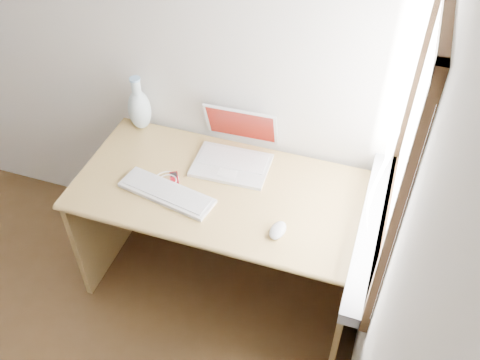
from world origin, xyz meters
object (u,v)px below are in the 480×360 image
(laptop, at_px, (235,152))
(vase, at_px, (139,108))
(desk, at_px, (228,206))
(external_keyboard, at_px, (167,193))

(laptop, relative_size, vase, 1.23)
(laptop, distance_m, vase, 0.56)
(laptop, bearing_deg, desk, -90.76)
(laptop, height_order, vase, vase)
(external_keyboard, xyz_separation_m, vase, (-0.33, 0.42, 0.11))
(desk, bearing_deg, vase, 158.43)
(laptop, relative_size, external_keyboard, 0.78)
(desk, distance_m, laptop, 0.29)
(desk, distance_m, vase, 0.68)
(desk, height_order, external_keyboard, external_keyboard)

